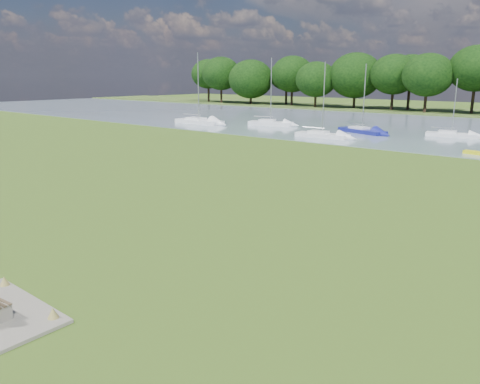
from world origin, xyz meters
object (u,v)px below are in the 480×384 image
Objects in this scene: sailboat_0 at (322,133)px; sailboat_6 at (451,133)px; sailboat_5 at (270,122)px; sailboat_1 at (199,120)px; sailboat_8 at (362,129)px.

sailboat_0 reaches higher than sailboat_6.
sailboat_0 is at bearing -44.52° from sailboat_5.
sailboat_1 reaches higher than sailboat_8.
sailboat_6 is at bearing -7.79° from sailboat_5.
sailboat_8 is at bearing -173.55° from sailboat_6.
sailboat_5 reaches higher than sailboat_6.
sailboat_1 reaches higher than sailboat_6.
sailboat_0 is 6.70m from sailboat_8.
sailboat_6 is 9.49m from sailboat_8.
sailboat_5 is 1.12× the size of sailboat_8.
sailboat_8 is at bearing 73.93° from sailboat_0.
sailboat_8 is (12.99, 0.15, -0.10)m from sailboat_5.
sailboat_1 is at bearing -148.82° from sailboat_8.
sailboat_1 is at bearing 171.24° from sailboat_0.
sailboat_6 is at bearing 14.05° from sailboat_1.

